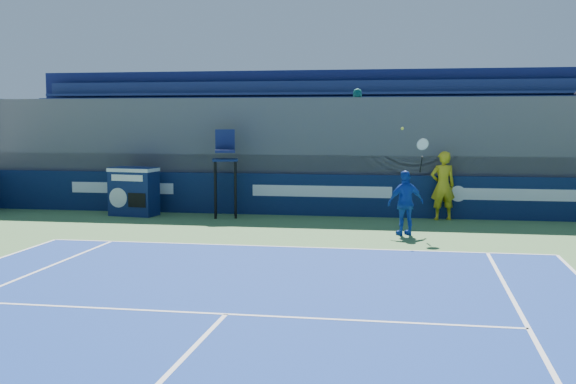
% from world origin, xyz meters
% --- Properties ---
extents(ball_person, '(0.78, 0.62, 1.89)m').
position_xyz_m(ball_person, '(3.38, 16.79, 0.96)').
color(ball_person, yellow).
rests_on(ball_person, apron).
extents(back_hoarding, '(20.40, 0.21, 1.20)m').
position_xyz_m(back_hoarding, '(0.00, 17.10, 0.60)').
color(back_hoarding, '#0B1B41').
rests_on(back_hoarding, ground).
extents(match_clock, '(1.41, 0.91, 1.40)m').
position_xyz_m(match_clock, '(-5.31, 16.20, 0.74)').
color(match_clock, '#0F1E4C').
rests_on(match_clock, ground).
extents(umpire_chair, '(0.85, 0.85, 2.48)m').
position_xyz_m(umpire_chair, '(-2.63, 16.31, 1.53)').
color(umpire_chair, black).
rests_on(umpire_chair, ground).
extents(tennis_player, '(1.02, 0.73, 2.57)m').
position_xyz_m(tennis_player, '(2.41, 13.96, 0.79)').
color(tennis_player, '#143FAA').
rests_on(tennis_player, apron).
extents(stadium_seating, '(21.00, 4.05, 4.40)m').
position_xyz_m(stadium_seating, '(-0.01, 19.15, 1.83)').
color(stadium_seating, '#535358').
rests_on(stadium_seating, ground).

